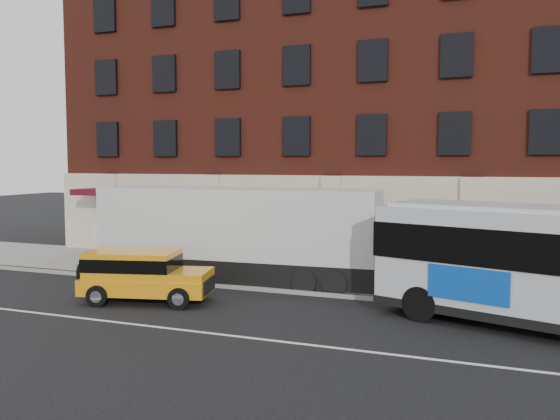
% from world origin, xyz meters
% --- Properties ---
extents(ground, '(120.00, 120.00, 0.00)m').
position_xyz_m(ground, '(0.00, 0.00, 0.00)').
color(ground, black).
rests_on(ground, ground).
extents(sidewalk, '(60.00, 6.00, 0.15)m').
position_xyz_m(sidewalk, '(0.00, 9.00, 0.07)').
color(sidewalk, '#9C988E').
rests_on(sidewalk, ground).
extents(kerb, '(60.00, 0.25, 0.15)m').
position_xyz_m(kerb, '(0.00, 6.00, 0.07)').
color(kerb, '#9C988E').
rests_on(kerb, ground).
extents(lane_line, '(60.00, 0.12, 0.01)m').
position_xyz_m(lane_line, '(0.00, 0.50, 0.01)').
color(lane_line, silver).
rests_on(lane_line, ground).
extents(building, '(30.00, 12.10, 15.00)m').
position_xyz_m(building, '(-0.01, 16.92, 7.58)').
color(building, '#5F2216').
rests_on(building, sidewalk).
extents(sign_pole, '(0.30, 0.20, 2.50)m').
position_xyz_m(sign_pole, '(-8.50, 6.15, 1.45)').
color(sign_pole, slate).
rests_on(sign_pole, ground).
extents(yellow_suv, '(4.69, 2.77, 1.74)m').
position_xyz_m(yellow_suv, '(-4.21, 2.99, 1.00)').
color(yellow_suv, orange).
rests_on(yellow_suv, ground).
extents(shipping_container, '(11.30, 2.94, 3.73)m').
position_xyz_m(shipping_container, '(-2.54, 7.04, 1.84)').
color(shipping_container, black).
rests_on(shipping_container, ground).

